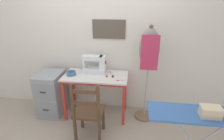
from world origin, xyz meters
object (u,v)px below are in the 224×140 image
filing_cabinet (52,94)px  dress_form (149,55)px  wooden_chair (89,112)px  scissors (120,81)px  fabric_bowl (71,73)px  thread_spool_near_machine (107,76)px  sewing_machine (96,65)px  thread_spool_mid_table (110,73)px  storage_box (210,112)px  thread_spool_far_edge (113,76)px  ironing_board (202,117)px

filing_cabinet → dress_form: 1.78m
dress_form → wooden_chair: bearing=-144.0°
scissors → dress_form: bearing=23.6°
fabric_bowl → thread_spool_near_machine: size_ratio=3.90×
wooden_chair → sewing_machine: bearing=93.0°
thread_spool_mid_table → storage_box: bearing=-43.9°
sewing_machine → scissors: (0.43, -0.27, -0.14)m
thread_spool_near_machine → filing_cabinet: 1.05m
sewing_machine → scissors: sewing_machine is taller
fabric_bowl → thread_spool_far_edge: (0.68, -0.00, -0.01)m
sewing_machine → thread_spool_mid_table: sewing_machine is taller
sewing_machine → dress_form: 0.89m
thread_spool_mid_table → filing_cabinet: bearing=-173.6°
fabric_bowl → filing_cabinet: 0.56m
dress_form → storage_box: 1.20m
thread_spool_near_machine → thread_spool_mid_table: 0.12m
filing_cabinet → ironing_board: 2.34m
ironing_board → scissors: bearing=138.1°
ironing_board → thread_spool_mid_table: bearing=136.1°
wooden_chair → ironing_board: size_ratio=0.86×
fabric_bowl → filing_cabinet: size_ratio=0.20×
scissors → storage_box: storage_box is taller
sewing_machine → ironing_board: sewing_machine is taller
wooden_chair → filing_cabinet: size_ratio=1.23×
sewing_machine → fabric_bowl: bearing=-157.8°
fabric_bowl → thread_spool_far_edge: size_ratio=3.73×
dress_form → storage_box: dress_form is taller
ironing_board → dress_form: bearing=116.2°
thread_spool_far_edge → fabric_bowl: bearing=180.0°
sewing_machine → dress_form: (0.85, -0.09, 0.24)m
fabric_bowl → thread_spool_far_edge: fabric_bowl is taller
thread_spool_near_machine → dress_form: bearing=6.1°
fabric_bowl → scissors: fabric_bowl is taller
thread_spool_mid_table → dress_form: (0.60, -0.05, 0.35)m
scissors → thread_spool_near_machine: thread_spool_near_machine is taller
thread_spool_mid_table → wooden_chair: 0.75m
wooden_chair → ironing_board: (1.31, -0.41, 0.35)m
thread_spool_far_edge → wooden_chair: wooden_chair is taller
dress_form → storage_box: size_ratio=8.04×
filing_cabinet → ironing_board: size_ratio=0.70×
thread_spool_far_edge → dress_form: dress_form is taller
thread_spool_mid_table → dress_form: bearing=-4.3°
storage_box → wooden_chair: bearing=161.5°
fabric_bowl → thread_spool_mid_table: fabric_bowl is taller
thread_spool_mid_table → ironing_board: (1.09, -1.05, 0.01)m
sewing_machine → ironing_board: bearing=-39.1°
fabric_bowl → dress_form: bearing=2.9°
fabric_bowl → ironing_board: (1.72, -0.94, -0.00)m
thread_spool_mid_table → dress_form: 0.69m
thread_spool_mid_table → storage_box: storage_box is taller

